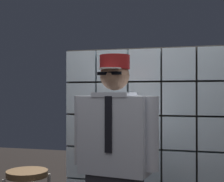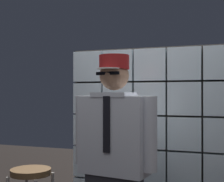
% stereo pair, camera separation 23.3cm
% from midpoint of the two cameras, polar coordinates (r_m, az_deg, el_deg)
% --- Properties ---
extents(glass_block_wall, '(1.61, 0.10, 1.92)m').
position_cam_midpoint_polar(glass_block_wall, '(3.22, 3.60, -9.77)').
color(glass_block_wall, silver).
rests_on(glass_block_wall, ground).
extents(standing_person, '(0.70, 0.33, 1.76)m').
position_cam_midpoint_polar(standing_person, '(2.63, -2.15, -12.42)').
color(standing_person, '#28282D').
rests_on(standing_person, ground).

